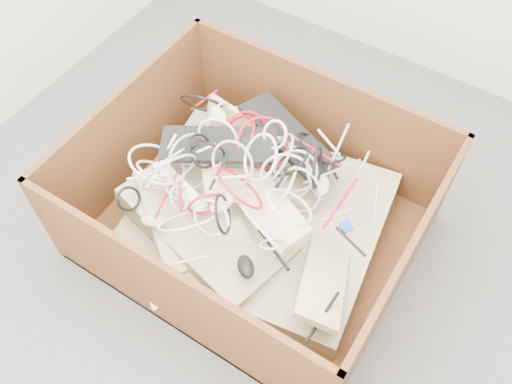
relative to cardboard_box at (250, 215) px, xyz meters
The scene contains 9 objects.
ground 0.15m from the cardboard_box, 41.39° to the right, with size 3.00×3.00×0.00m, color #4B4A4D.
room_shell 1.12m from the cardboard_box, 41.39° to the right, with size 3.04×3.04×2.50m.
cardboard_box is the anchor object (origin of this frame).
keyboard_pile 0.14m from the cardboard_box, 129.10° to the left, with size 1.13×1.03×0.36m.
mice_scatter 0.23m from the cardboard_box, 144.32° to the right, with size 0.68×0.62×0.20m.
power_strip_left 0.35m from the cardboard_box, behind, with size 0.28×0.05×0.04m, color white.
power_strip_right 0.34m from the cardboard_box, 151.58° to the right, with size 0.29×0.06×0.04m, color white.
vga_plug 0.48m from the cardboard_box, ahead, with size 0.04×0.04×0.02m, color #0C2BBF.
cable_tangle 0.28m from the cardboard_box, 158.88° to the left, with size 1.11×0.93×0.39m.
Camera 1 is at (0.69, -1.06, 2.16)m, focal length 38.74 mm.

